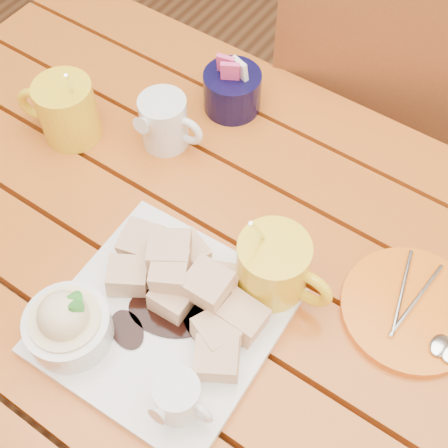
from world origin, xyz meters
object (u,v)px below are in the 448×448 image
Objects in this scene: chair_far at (393,124)px; dessert_plate at (145,316)px; coffee_mug_left at (66,110)px; coffee_mug_right at (274,269)px; table at (203,302)px; orange_saucer at (412,310)px.

dessert_plate is at bearing 69.17° from chair_far.
dessert_plate is 0.29× the size of chair_far.
coffee_mug_left reaches higher than dessert_plate.
coffee_mug_right is at bearing 78.37° from chair_far.
coffee_mug_right is at bearing -27.21° from coffee_mug_left.
table is 4.29× the size of dessert_plate.
table is 0.31m from orange_saucer.
coffee_mug_right is (0.10, 0.14, 0.02)m from dessert_plate.
coffee_mug_left is at bearing 165.20° from table.
coffee_mug_right is at bearing 14.51° from table.
dessert_plate is 0.36m from coffee_mug_left.
coffee_mug_right is 0.19m from orange_saucer.
chair_far is at bearing 85.25° from dessert_plate.
chair_far is (-0.04, 0.56, -0.26)m from coffee_mug_right.
table is 0.18m from dessert_plate.
coffee_mug_left is (-0.31, 0.19, 0.02)m from dessert_plate.
table is 0.36m from coffee_mug_left.
dessert_plate is 1.53× the size of orange_saucer.
coffee_mug_left is 0.81× the size of orange_saucer.
orange_saucer is at bearing -17.71° from coffee_mug_left.
dessert_plate is 0.34m from orange_saucer.
coffee_mug_right is (0.41, -0.06, 0.00)m from coffee_mug_left.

